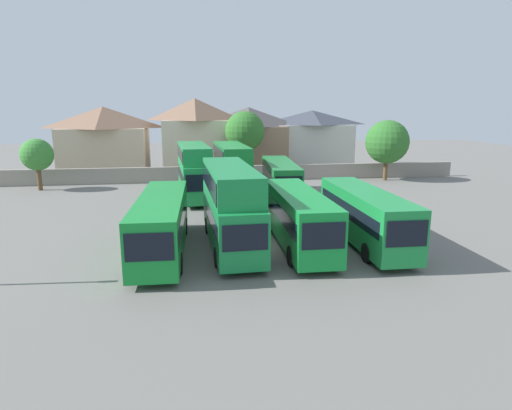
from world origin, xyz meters
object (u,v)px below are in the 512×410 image
(bus_3, at_px, (298,216))
(bus_5, at_px, (194,168))
(house_terrace_centre, at_px, (196,135))
(bus_4, at_px, (365,214))
(house_terrace_right, at_px, (248,139))
(bus_1, at_px, (162,221))
(bus_2, at_px, (231,202))
(bus_7, at_px, (280,177))
(tree_behind_wall, at_px, (245,131))
(house_terrace_far_right, at_px, (312,139))
(tree_right_of_lot, at_px, (37,155))
(bus_6, at_px, (232,168))
(tree_left_of_lot, at_px, (387,142))
(house_terrace_left, at_px, (105,140))

(bus_3, xyz_separation_m, bus_5, (-6.12, 15.90, 0.91))
(house_terrace_centre, bearing_deg, bus_4, -73.39)
(bus_5, relative_size, house_terrace_right, 1.02)
(bus_1, bearing_deg, bus_2, 97.48)
(house_terrace_right, bearing_deg, bus_2, -99.31)
(bus_1, xyz_separation_m, bus_7, (10.13, 15.04, 0.05))
(bus_4, bearing_deg, bus_1, -89.49)
(bus_3, height_order, house_terrace_right, house_terrace_right)
(tree_behind_wall, bearing_deg, bus_1, -106.63)
(house_terrace_far_right, relative_size, tree_right_of_lot, 2.07)
(bus_6, bearing_deg, bus_2, -7.54)
(bus_7, relative_size, tree_right_of_lot, 2.22)
(bus_4, distance_m, bus_6, 17.39)
(house_terrace_right, bearing_deg, tree_right_of_lot, -154.22)
(bus_2, height_order, tree_left_of_lot, tree_left_of_lot)
(house_terrace_centre, height_order, tree_right_of_lot, house_terrace_centre)
(house_terrace_centre, distance_m, house_terrace_right, 7.11)
(house_terrace_far_right, bearing_deg, bus_7, -113.37)
(house_terrace_far_right, bearing_deg, house_terrace_centre, -174.23)
(bus_2, bearing_deg, bus_6, 172.19)
(bus_1, relative_size, bus_2, 1.10)
(bus_1, distance_m, tree_left_of_lot, 34.07)
(bus_7, distance_m, tree_right_of_lot, 25.15)
(bus_3, bearing_deg, house_terrace_far_right, 164.13)
(bus_2, distance_m, house_terrace_far_right, 37.29)
(house_terrace_far_right, bearing_deg, bus_4, -100.16)
(bus_6, relative_size, house_terrace_centre, 1.09)
(tree_left_of_lot, relative_size, tree_behind_wall, 0.87)
(tree_behind_wall, bearing_deg, bus_2, -98.80)
(bus_6, distance_m, house_terrace_centre, 17.62)
(bus_5, bearing_deg, house_terrace_right, 153.32)
(bus_6, bearing_deg, bus_7, 77.53)
(bus_5, bearing_deg, bus_6, 86.93)
(bus_4, xyz_separation_m, bus_7, (-2.27, 15.15, 0.03))
(bus_7, relative_size, tree_behind_wall, 1.48)
(bus_3, height_order, bus_7, bus_7)
(bus_4, bearing_deg, bus_5, -146.01)
(bus_3, height_order, house_terrace_far_right, house_terrace_far_right)
(bus_5, bearing_deg, bus_4, 29.04)
(bus_5, distance_m, house_terrace_far_right, 25.18)
(house_terrace_left, bearing_deg, bus_5, -58.43)
(bus_3, height_order, bus_5, bus_5)
(bus_7, xyz_separation_m, tree_behind_wall, (-1.78, 12.90, 3.69))
(bus_6, bearing_deg, tree_behind_wall, 165.29)
(house_terrace_left, xyz_separation_m, house_terrace_right, (18.76, -0.41, -0.03))
(house_terrace_left, xyz_separation_m, house_terrace_far_right, (27.85, 0.57, -0.27))
(bus_2, distance_m, tree_right_of_lot, 28.42)
(bus_4, distance_m, house_terrace_left, 40.58)
(bus_7, distance_m, house_terrace_right, 18.87)
(bus_1, bearing_deg, bus_7, 147.65)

